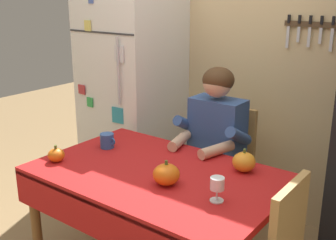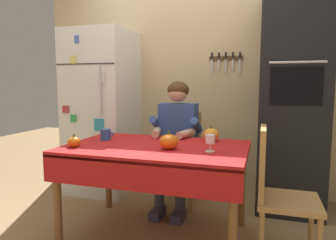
{
  "view_description": "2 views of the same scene",
  "coord_description": "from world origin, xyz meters",
  "views": [
    {
      "loc": [
        1.35,
        -1.59,
        1.71
      ],
      "look_at": [
        -0.01,
        0.2,
        1.02
      ],
      "focal_mm": 44.6,
      "sensor_mm": 36.0,
      "label": 1
    },
    {
      "loc": [
        0.8,
        -2.13,
        1.22
      ],
      "look_at": [
        0.05,
        0.27,
        0.92
      ],
      "focal_mm": 32.88,
      "sensor_mm": 36.0,
      "label": 2
    }
  ],
  "objects": [
    {
      "name": "dining_table",
      "position": [
        0.0,
        0.08,
        0.66
      ],
      "size": [
        1.4,
        0.9,
        0.74
      ],
      "color": "brown",
      "rests_on": "ground"
    },
    {
      "name": "refrigerator",
      "position": [
        -0.95,
        0.96,
        0.9
      ],
      "size": [
        0.68,
        0.71,
        1.8
      ],
      "color": "white",
      "rests_on": "ground"
    },
    {
      "name": "coffee_mug",
      "position": [
        -0.5,
        0.2,
        0.79
      ],
      "size": [
        0.12,
        0.09,
        0.09
      ],
      "color": "#2D569E",
      "rests_on": "dining_table"
    },
    {
      "name": "wine_glass",
      "position": [
        0.44,
        0.0,
        0.82
      ],
      "size": [
        0.07,
        0.07,
        0.12
      ],
      "color": "white",
      "rests_on": "dining_table"
    },
    {
      "name": "pumpkin_medium",
      "position": [
        0.38,
        0.4,
        0.8
      ],
      "size": [
        0.13,
        0.13,
        0.13
      ],
      "color": "orange",
      "rests_on": "dining_table"
    },
    {
      "name": "back_wall_assembly",
      "position": [
        0.05,
        1.35,
        1.3
      ],
      "size": [
        3.7,
        0.13,
        2.6
      ],
      "color": "#D1B784",
      "rests_on": "ground"
    },
    {
      "name": "pumpkin_small",
      "position": [
        -0.57,
        -0.15,
        0.78
      ],
      "size": [
        0.1,
        0.1,
        0.1
      ],
      "color": "orange",
      "rests_on": "dining_table"
    },
    {
      "name": "pumpkin_large",
      "position": [
        0.14,
        -0.0,
        0.8
      ],
      "size": [
        0.14,
        0.14,
        0.13
      ],
      "color": "orange",
      "rests_on": "dining_table"
    },
    {
      "name": "chair_behind_person",
      "position": [
        -0.0,
        0.87,
        0.51
      ],
      "size": [
        0.4,
        0.4,
        0.93
      ],
      "color": "tan",
      "rests_on": "ground"
    },
    {
      "name": "seated_person",
      "position": [
        -0.0,
        0.68,
        0.74
      ],
      "size": [
        0.47,
        0.55,
        1.25
      ],
      "color": "#38384C",
      "rests_on": "ground"
    }
  ]
}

